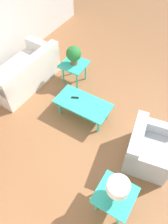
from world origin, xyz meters
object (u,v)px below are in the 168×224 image
at_px(sofa, 24,73).
at_px(armchair, 147,149).
at_px(potted_plant, 74,54).
at_px(table_lamp, 118,188).
at_px(coffee_table, 83,104).
at_px(side_table_lamp, 115,196).
at_px(side_table_plant, 74,66).

height_order(sofa, armchair, sofa).
height_order(potted_plant, table_lamp, potted_plant).
distance_m(sofa, armchair, 3.34).
bearing_deg(coffee_table, side_table_lamp, 135.67).
bearing_deg(coffee_table, table_lamp, 135.67).
height_order(armchair, table_lamp, table_lamp).
relative_size(sofa, side_table_lamp, 3.15).
bearing_deg(side_table_lamp, coffee_table, -44.33).
bearing_deg(sofa, side_table_plant, 127.21).
distance_m(armchair, potted_plant, 2.61).
bearing_deg(sofa, armchair, 85.22).
bearing_deg(potted_plant, side_table_lamp, 134.39).
distance_m(sofa, side_table_lamp, 3.55).
distance_m(sofa, potted_plant, 1.33).
relative_size(coffee_table, potted_plant, 2.56).
distance_m(sofa, table_lamp, 3.58).
height_order(coffee_table, side_table_plant, side_table_plant).
distance_m(side_table_lamp, table_lamp, 0.36).
relative_size(armchair, coffee_table, 0.90).
relative_size(armchair, side_table_plant, 1.82).
height_order(armchair, potted_plant, potted_plant).
bearing_deg(table_lamp, coffee_table, -44.33).
xyz_separation_m(sofa, side_table_lamp, (-3.20, 1.53, 0.15)).
xyz_separation_m(side_table_lamp, potted_plant, (2.19, -2.24, 0.34)).
relative_size(coffee_table, table_lamp, 2.83).
height_order(armchair, side_table_plant, armchair).
bearing_deg(potted_plant, armchair, 154.36).
xyz_separation_m(coffee_table, side_table_plant, (0.77, -0.85, 0.10)).
height_order(sofa, table_lamp, table_lamp).
distance_m(armchair, table_lamp, 1.25).
relative_size(side_table_lamp, table_lamp, 1.40).
bearing_deg(side_table_plant, coffee_table, 132.16).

